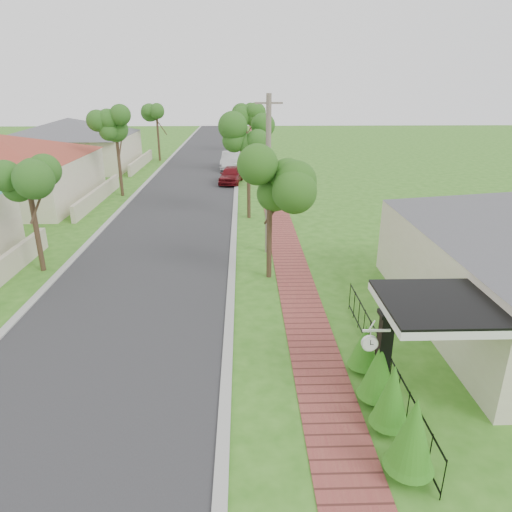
# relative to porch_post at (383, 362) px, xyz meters

# --- Properties ---
(ground) EXTENTS (160.00, 160.00, 0.00)m
(ground) POSITION_rel_porch_post_xyz_m (-4.55, 1.00, -1.12)
(ground) COLOR #306A19
(ground) RESTS_ON ground
(road) EXTENTS (7.00, 120.00, 0.02)m
(road) POSITION_rel_porch_post_xyz_m (-7.55, 21.00, -1.12)
(road) COLOR #28282B
(road) RESTS_ON ground
(kerb_right) EXTENTS (0.30, 120.00, 0.10)m
(kerb_right) POSITION_rel_porch_post_xyz_m (-3.90, 21.00, -1.12)
(kerb_right) COLOR #9E9E99
(kerb_right) RESTS_ON ground
(kerb_left) EXTENTS (0.30, 120.00, 0.10)m
(kerb_left) POSITION_rel_porch_post_xyz_m (-11.20, 21.00, -1.12)
(kerb_left) COLOR #9E9E99
(kerb_left) RESTS_ON ground
(sidewalk) EXTENTS (1.50, 120.00, 0.03)m
(sidewalk) POSITION_rel_porch_post_xyz_m (-1.30, 21.00, -1.12)
(sidewalk) COLOR brown
(sidewalk) RESTS_ON ground
(porch_post) EXTENTS (0.48, 0.48, 2.52)m
(porch_post) POSITION_rel_porch_post_xyz_m (0.00, 0.00, 0.00)
(porch_post) COLOR black
(porch_post) RESTS_ON ground
(picket_fence) EXTENTS (0.03, 8.02, 1.00)m
(picket_fence) POSITION_rel_porch_post_xyz_m (0.35, 1.00, -0.59)
(picket_fence) COLOR black
(picket_fence) RESTS_ON ground
(street_trees) EXTENTS (10.70, 37.65, 5.89)m
(street_trees) POSITION_rel_porch_post_xyz_m (-7.42, 27.84, 3.42)
(street_trees) COLOR #382619
(street_trees) RESTS_ON ground
(hedge_row) EXTENTS (0.89, 4.50, 1.97)m
(hedge_row) POSITION_rel_porch_post_xyz_m (-0.10, -0.82, -0.26)
(hedge_row) COLOR #276113
(hedge_row) RESTS_ON ground
(far_house_grey) EXTENTS (15.56, 15.56, 4.60)m
(far_house_grey) POSITION_rel_porch_post_xyz_m (-19.52, 35.00, 1.22)
(far_house_grey) COLOR beige
(far_house_grey) RESTS_ON ground
(parked_car_red) EXTENTS (2.13, 4.15, 1.35)m
(parked_car_red) POSITION_rel_porch_post_xyz_m (-4.34, 27.16, -0.44)
(parked_car_red) COLOR #600E13
(parked_car_red) RESTS_ON ground
(parked_car_white) EXTENTS (1.93, 4.79, 1.55)m
(parked_car_white) POSITION_rel_porch_post_xyz_m (-4.49, 33.98, -0.35)
(parked_car_white) COLOR #BCBBBD
(parked_car_white) RESTS_ON ground
(near_tree) EXTENTS (1.91, 1.91, 4.90)m
(near_tree) POSITION_rel_porch_post_xyz_m (-2.35, 8.00, 2.77)
(near_tree) COLOR #382619
(near_tree) RESTS_ON ground
(utility_pole) EXTENTS (1.20, 0.24, 7.17)m
(utility_pole) POSITION_rel_porch_post_xyz_m (-2.25, 11.00, 2.52)
(utility_pole) COLOR #7A6A5F
(utility_pole) RESTS_ON ground
(station_clock) EXTENTS (0.65, 0.13, 0.55)m
(station_clock) POSITION_rel_porch_post_xyz_m (-0.49, -0.40, 0.83)
(station_clock) COLOR white
(station_clock) RESTS_ON ground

